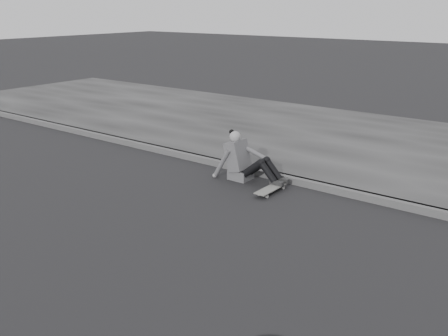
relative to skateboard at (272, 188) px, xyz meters
name	(u,v)px	position (x,y,z in m)	size (l,w,h in m)	color
ground	(157,220)	(-0.73, -1.96, -0.07)	(80.00, 80.00, 0.00)	black
curb	(255,171)	(-0.73, 0.62, -0.01)	(24.00, 0.16, 0.12)	#4B4B4B
sidewalk	(328,138)	(-0.73, 3.64, -0.01)	(24.00, 6.00, 0.12)	#323232
skateboard	(272,188)	(0.00, 0.00, 0.00)	(0.20, 0.78, 0.09)	#979792
seated_woman	(244,160)	(-0.73, 0.25, 0.29)	(1.38, 0.46, 0.88)	#515153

